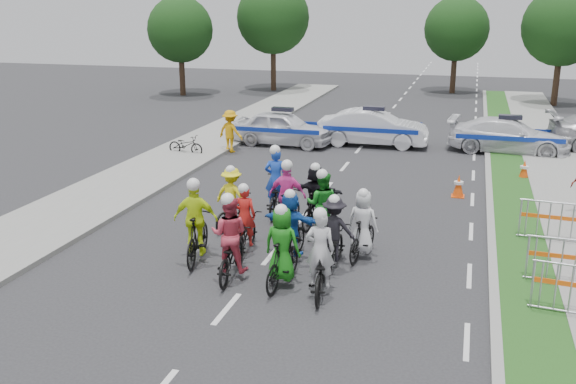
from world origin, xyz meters
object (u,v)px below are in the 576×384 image
(barrier_2, at_px, (560,224))
(tree_3, at_px, (273,18))
(rider_1, at_px, (282,254))
(rider_6, at_px, (245,229))
(rider_5, at_px, (291,231))
(tree_4, at_px, (457,29))
(rider_9, at_px, (288,205))
(rider_10, at_px, (232,203))
(tree_1, at_px, (563,26))
(police_car_2, at_px, (509,136))
(rider_12, at_px, (276,191))
(rider_11, at_px, (316,200))
(police_car_0, at_px, (283,128))
(rider_4, at_px, (334,239))
(police_car_1, at_px, (373,128))
(cone_1, at_px, (524,170))
(rider_2, at_px, (230,246))
(rider_8, at_px, (322,215))
(rider_7, at_px, (363,231))
(parked_bike, at_px, (186,145))
(barrier_1, at_px, (575,265))
(rider_3, at_px, (197,230))
(rider_0, at_px, (320,266))
(marshal_hiviz, at_px, (230,131))
(tree_0, at_px, (180,30))

(barrier_2, xyz_separation_m, tree_3, (-15.70, 26.43, 4.33))
(rider_1, height_order, rider_6, rider_1)
(rider_5, bearing_deg, tree_4, -87.56)
(rider_9, height_order, rider_10, rider_9)
(rider_6, xyz_separation_m, tree_1, (9.68, 26.97, 3.96))
(police_car_2, relative_size, tree_4, 0.75)
(barrier_2, bearing_deg, rider_12, 176.55)
(rider_11, height_order, police_car_0, rider_11)
(rider_4, height_order, police_car_1, rider_4)
(rider_10, height_order, cone_1, rider_10)
(tree_3, bearing_deg, rider_6, -73.98)
(rider_2, xyz_separation_m, rider_8, (1.43, 2.72, -0.01))
(rider_7, relative_size, parked_bike, 1.14)
(barrier_1, height_order, cone_1, barrier_1)
(rider_10, relative_size, barrier_2, 0.90)
(rider_1, relative_size, rider_8, 0.97)
(rider_8, relative_size, tree_3, 0.26)
(police_car_0, height_order, parked_bike, police_car_0)
(rider_9, xyz_separation_m, tree_4, (3.07, 29.40, 3.42))
(rider_1, bearing_deg, tree_1, -100.11)
(parked_bike, bearing_deg, rider_3, -147.50)
(parked_bike, bearing_deg, rider_0, -137.22)
(police_car_2, height_order, marshal_hiviz, marshal_hiviz)
(rider_5, height_order, rider_8, rider_8)
(rider_11, distance_m, rider_12, 1.57)
(tree_1, distance_m, tree_4, 7.22)
(parked_bike, bearing_deg, rider_12, -130.96)
(marshal_hiviz, bearing_deg, rider_0, 135.12)
(tree_0, bearing_deg, rider_7, -56.78)
(police_car_2, bearing_deg, police_car_0, 102.65)
(rider_2, relative_size, rider_4, 1.13)
(rider_3, height_order, police_car_1, rider_3)
(rider_5, distance_m, rider_12, 3.54)
(tree_1, bearing_deg, marshal_hiviz, -129.52)
(rider_7, distance_m, rider_9, 2.50)
(rider_2, bearing_deg, rider_1, 167.58)
(barrier_1, bearing_deg, rider_12, 157.38)
(rider_7, relative_size, rider_10, 0.97)
(rider_1, height_order, rider_12, rider_12)
(police_car_1, height_order, tree_4, tree_4)
(rider_4, relative_size, cone_1, 2.50)
(tree_4, bearing_deg, rider_4, -92.60)
(rider_10, height_order, barrier_1, rider_10)
(rider_8, distance_m, tree_3, 29.82)
(rider_11, distance_m, tree_0, 27.23)
(barrier_2, bearing_deg, rider_1, -144.70)
(police_car_2, height_order, tree_1, tree_1)
(rider_7, height_order, police_car_1, rider_7)
(rider_10, height_order, tree_1, tree_1)
(rider_8, xyz_separation_m, police_car_2, (4.92, 11.93, -0.02))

